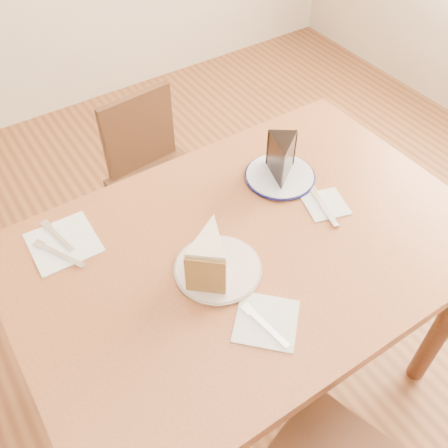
% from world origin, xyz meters
% --- Properties ---
extents(ground, '(4.00, 4.00, 0.00)m').
position_xyz_m(ground, '(0.00, 0.00, 0.00)').
color(ground, '#4A2613').
rests_on(ground, ground).
extents(table, '(1.20, 0.80, 0.75)m').
position_xyz_m(table, '(0.00, 0.00, 0.65)').
color(table, '#5D2F19').
rests_on(table, ground).
extents(chair_far, '(0.39, 0.39, 0.72)m').
position_xyz_m(chair_far, '(0.08, 0.71, 0.40)').
color(chair_far, black).
rests_on(chair_far, ground).
extents(plate_cream, '(0.20, 0.20, 0.01)m').
position_xyz_m(plate_cream, '(-0.11, -0.03, 0.76)').
color(plate_cream, silver).
rests_on(plate_cream, table).
extents(plate_navy, '(0.19, 0.19, 0.01)m').
position_xyz_m(plate_navy, '(0.22, 0.16, 0.76)').
color(plate_navy, white).
rests_on(plate_navy, table).
extents(carrot_cake, '(0.15, 0.15, 0.11)m').
position_xyz_m(carrot_cake, '(-0.13, -0.02, 0.82)').
color(carrot_cake, '#EFE2C5').
rests_on(carrot_cake, plate_cream).
extents(chocolate_cake, '(0.13, 0.14, 0.11)m').
position_xyz_m(chocolate_cake, '(0.22, 0.15, 0.82)').
color(chocolate_cake, black).
rests_on(chocolate_cake, plate_navy).
extents(napkin_cream, '(0.19, 0.19, 0.00)m').
position_xyz_m(napkin_cream, '(-0.10, -0.21, 0.75)').
color(napkin_cream, white).
rests_on(napkin_cream, table).
extents(napkin_navy, '(0.14, 0.14, 0.00)m').
position_xyz_m(napkin_navy, '(0.26, -0.00, 0.75)').
color(napkin_navy, white).
rests_on(napkin_navy, table).
extents(napkin_spare, '(0.17, 0.17, 0.00)m').
position_xyz_m(napkin_spare, '(-0.40, 0.26, 0.75)').
color(napkin_spare, white).
rests_on(napkin_spare, table).
extents(fork_cream, '(0.03, 0.14, 0.00)m').
position_xyz_m(fork_cream, '(-0.11, -0.22, 0.76)').
color(fork_cream, silver).
rests_on(fork_cream, napkin_cream).
extents(knife_navy, '(0.06, 0.17, 0.00)m').
position_xyz_m(knife_navy, '(0.24, -0.00, 0.76)').
color(knife_navy, silver).
rests_on(knife_navy, napkin_navy).
extents(fork_spare, '(0.04, 0.14, 0.00)m').
position_xyz_m(fork_spare, '(-0.40, 0.29, 0.76)').
color(fork_spare, silver).
rests_on(fork_spare, napkin_spare).
extents(knife_spare, '(0.09, 0.15, 0.00)m').
position_xyz_m(knife_spare, '(-0.42, 0.23, 0.76)').
color(knife_spare, silver).
rests_on(knife_spare, napkin_spare).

